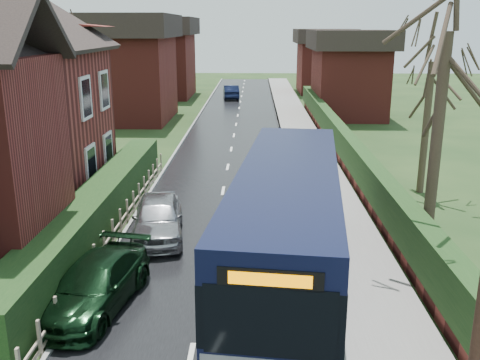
{
  "coord_description": "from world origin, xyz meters",
  "views": [
    {
      "loc": [
        1.32,
        -11.69,
        6.75
      ],
      "look_at": [
        0.85,
        5.48,
        1.8
      ],
      "focal_mm": 40.0,
      "sensor_mm": 36.0,
      "label": 1
    }
  ],
  "objects_px": {
    "bus": "(287,229)",
    "car_green": "(95,284)",
    "bus_stop_sign": "(324,191)",
    "car_silver": "(158,217)"
  },
  "relations": [
    {
      "from": "bus",
      "to": "car_green",
      "type": "bearing_deg",
      "value": -158.92
    },
    {
      "from": "bus",
      "to": "bus_stop_sign",
      "type": "bearing_deg",
      "value": 74.08
    },
    {
      "from": "car_silver",
      "to": "car_green",
      "type": "relative_size",
      "value": 0.96
    },
    {
      "from": "bus",
      "to": "car_green",
      "type": "xyz_separation_m",
      "value": [
        -4.8,
        -1.25,
        -1.03
      ]
    },
    {
      "from": "bus",
      "to": "car_silver",
      "type": "distance_m",
      "value": 5.36
    },
    {
      "from": "bus",
      "to": "car_silver",
      "type": "height_order",
      "value": "bus"
    },
    {
      "from": "bus",
      "to": "car_green",
      "type": "relative_size",
      "value": 2.65
    },
    {
      "from": "car_silver",
      "to": "bus_stop_sign",
      "type": "height_order",
      "value": "bus_stop_sign"
    },
    {
      "from": "car_silver",
      "to": "car_green",
      "type": "xyz_separation_m",
      "value": [
        -0.76,
        -4.64,
        -0.08
      ]
    },
    {
      "from": "car_green",
      "to": "bus_stop_sign",
      "type": "distance_m",
      "value": 7.76
    }
  ]
}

